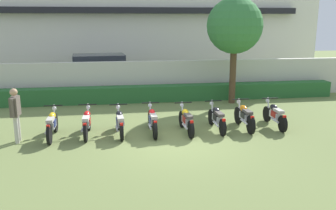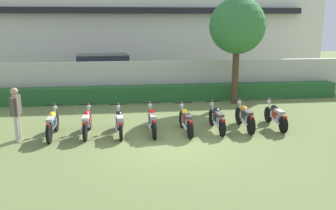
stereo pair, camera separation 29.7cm
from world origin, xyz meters
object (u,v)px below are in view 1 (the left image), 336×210
Objects in this scene: motorcycle_in_row_2 at (120,122)px; motorcycle_in_row_3 at (152,120)px; parked_car at (102,72)px; motorcycle_in_row_7 at (275,115)px; motorcycle_in_row_5 at (217,118)px; motorcycle_in_row_6 at (244,116)px; motorcycle_in_row_0 at (52,124)px; tree_near_inspector at (235,26)px; motorcycle_in_row_4 at (186,120)px; inspector_person at (15,111)px; motorcycle_in_row_1 at (87,122)px.

motorcycle_in_row_2 is 1.08m from motorcycle_in_row_3.
parked_car reaches higher than motorcycle_in_row_7.
motorcycle_in_row_6 is at bearing -90.43° from motorcycle_in_row_5.
motorcycle_in_row_0 is 6.45m from motorcycle_in_row_6.
motorcycle_in_row_3 reaches higher than motorcycle_in_row_7.
motorcycle_in_row_3 is at bearing -136.09° from tree_near_inspector.
motorcycle_in_row_5 is 0.99× the size of motorcycle_in_row_7.
motorcycle_in_row_4 is 0.98× the size of motorcycle_in_row_5.
tree_near_inspector is 6.39m from motorcycle_in_row_3.
motorcycle_in_row_4 is at bearing -91.41° from motorcycle_in_row_0.
tree_near_inspector is 4.86m from motorcycle_in_row_7.
inspector_person is at bearing 103.80° from motorcycle_in_row_0.
inspector_person is at bearing 99.92° from motorcycle_in_row_1.
motorcycle_in_row_4 is 1.08× the size of inspector_person.
motorcycle_in_row_2 is 0.99× the size of motorcycle_in_row_4.
parked_car is 10.17m from motorcycle_in_row_7.
tree_near_inspector is 5.80m from motorcycle_in_row_4.
motorcycle_in_row_6 is (5.36, -0.05, 0.01)m from motorcycle_in_row_1.
motorcycle_in_row_4 is (-2.95, -4.01, -2.98)m from tree_near_inspector.
motorcycle_in_row_7 is (1.15, 0.07, -0.01)m from motorcycle_in_row_6.
parked_car is 2.49× the size of motorcycle_in_row_3.
motorcycle_in_row_2 is 5.45m from motorcycle_in_row_7.
motorcycle_in_row_5 is at bearing 2.25° from inspector_person.
motorcycle_in_row_7 is 1.12× the size of inspector_person.
motorcycle_in_row_0 is 7.60m from motorcycle_in_row_7.
tree_near_inspector is at bearing 5.16° from motorcycle_in_row_7.
inspector_person is at bearing -110.80° from parked_car.
tree_near_inspector is 2.48× the size of motorcycle_in_row_5.
motorcycle_in_row_3 is (2.14, -0.08, 0.00)m from motorcycle_in_row_1.
motorcycle_in_row_7 is at bearing -88.59° from motorcycle_in_row_5.
inspector_person reaches higher than motorcycle_in_row_6.
tree_near_inspector reaches higher than motorcycle_in_row_7.
parked_car is at bearing -0.98° from motorcycle_in_row_1.
motorcycle_in_row_1 is at bearing -86.65° from motorcycle_in_row_0.
inspector_person is at bearing -153.45° from tree_near_inspector.
motorcycle_in_row_7 is (6.51, 0.02, -0.01)m from motorcycle_in_row_1.
tree_near_inspector is 8.80m from motorcycle_in_row_0.
motorcycle_in_row_6 is 1.10× the size of inspector_person.
motorcycle_in_row_2 is at bearing 91.84° from motorcycle_in_row_7.
motorcycle_in_row_0 reaches higher than motorcycle_in_row_5.
motorcycle_in_row_5 is at bearing -68.28° from parked_car.
motorcycle_in_row_2 is 1.07× the size of inspector_person.
motorcycle_in_row_1 reaches higher than motorcycle_in_row_2.
motorcycle_in_row_7 is 8.63m from inspector_person.
tree_near_inspector is 9.60m from inspector_person.
motorcycle_in_row_3 is (-4.08, -3.93, -2.97)m from tree_near_inspector.
motorcycle_in_row_0 is at bearing 86.38° from motorcycle_in_row_2.
parked_car is 8.10m from motorcycle_in_row_1.
parked_car is at bearing 11.45° from motorcycle_in_row_3.
tree_near_inspector reaches higher than parked_car.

